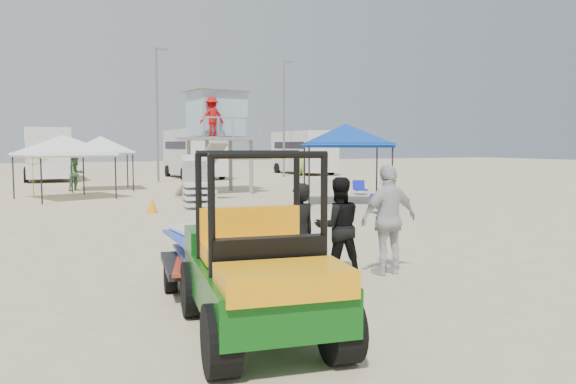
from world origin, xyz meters
name	(u,v)px	position (x,y,z in m)	size (l,w,h in m)	color
ground	(343,298)	(0.00, 0.00, 0.00)	(140.00, 140.00, 0.00)	beige
utility_cart	(258,253)	(-1.76, -1.05, 0.98)	(1.77, 2.95, 2.11)	#0C4D10
surf_trailer	(201,242)	(-1.75, 1.29, 0.74)	(1.38, 2.21, 1.82)	black
man_left	(299,234)	(-0.23, 0.99, 0.81)	(0.59, 0.39, 1.62)	black
man_mid	(338,227)	(0.62, 1.24, 0.84)	(0.82, 0.64, 1.68)	black
man_right	(389,219)	(1.47, 0.99, 0.95)	(1.11, 0.46, 1.90)	silver
lifeguard_tower	(217,117)	(3.78, 17.84, 3.47)	(3.22, 3.22, 4.66)	gray
canopy_blue	(346,128)	(6.71, 11.28, 2.86)	(4.05, 4.05, 3.41)	black
canopy_white_a	(63,139)	(-2.77, 17.76, 2.48)	(4.01, 4.01, 3.03)	black
canopy_white_c	(100,139)	(-0.83, 22.10, 2.51)	(3.08, 3.08, 3.06)	black
umbrella_b	(34,177)	(-3.91, 19.00, 0.89)	(1.94, 1.98, 1.78)	#CAC511
cone_near	(152,205)	(-0.46, 11.48, 0.25)	(0.34, 0.34, 0.50)	#FF9608
beach_chair_b	(381,204)	(6.23, 8.21, 0.31)	(0.65, 0.70, 0.64)	#0F22AB
beach_chair_c	(360,188)	(9.38, 14.48, 0.31)	(0.68, 0.74, 0.64)	#101FB8
rv_mid_left	(47,152)	(-3.00, 31.49, 1.80)	(2.65, 6.50, 3.25)	silver
rv_mid_right	(193,151)	(6.00, 29.99, 1.80)	(2.64, 7.00, 3.25)	silver
rv_far_right	(303,150)	(15.00, 31.49, 1.80)	(2.64, 6.60, 3.25)	silver
light_pole_left	(157,115)	(3.00, 27.00, 4.00)	(0.14, 0.14, 8.00)	slate
light_pole_right	(284,119)	(12.00, 28.50, 4.00)	(0.14, 0.14, 8.00)	slate
distant_beachgoers	(160,171)	(2.33, 23.44, 0.83)	(15.40, 5.57, 1.68)	#93BE47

